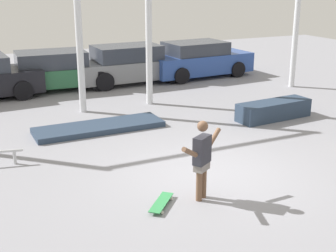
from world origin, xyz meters
name	(u,v)px	position (x,y,z in m)	size (l,w,h in m)	color
ground_plane	(210,175)	(0.00, 0.00, 0.00)	(36.00, 36.00, 0.00)	gray
skateboarder	(202,157)	(-0.69, -0.86, 0.82)	(1.15, 0.75, 1.48)	brown
skateboard	(161,203)	(-1.46, -0.81, 0.06)	(0.70, 0.74, 0.08)	#338C4C
grind_box	(274,110)	(3.60, 2.66, 0.25)	(2.23, 0.68, 0.50)	#28384C
manual_pad	(99,127)	(-1.17, 3.78, 0.07)	(3.37, 1.03, 0.15)	#28384C
parked_car_green	(55,71)	(-1.16, 8.93, 0.66)	(4.38, 2.09, 1.36)	#28603D
parked_car_grey	(130,65)	(1.61, 8.78, 0.68)	(4.40, 1.94, 1.42)	slate
parked_car_blue	(198,60)	(4.47, 8.70, 0.68)	(4.29, 2.12, 1.40)	#284793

